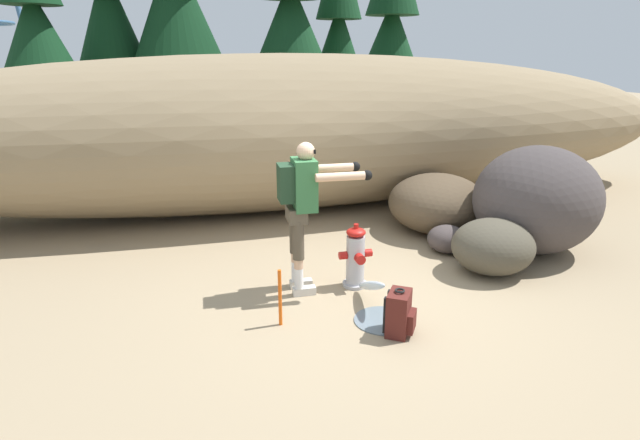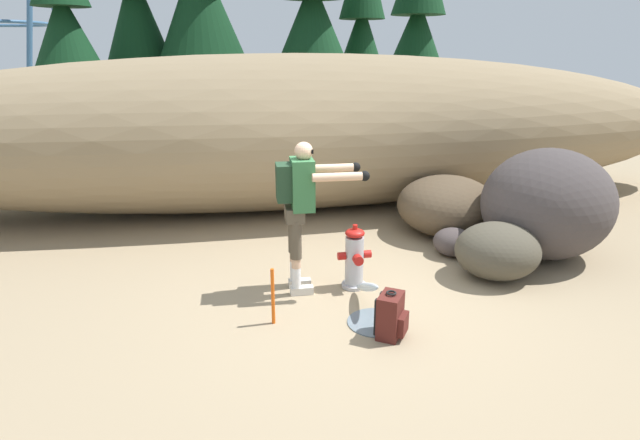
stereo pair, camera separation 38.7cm
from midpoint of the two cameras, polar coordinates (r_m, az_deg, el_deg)
The scene contains 16 objects.
ground_plane at distance 6.02m, azimuth 1.30°, elevation -8.04°, with size 56.00×56.00×0.04m, color #998466.
dirt_embankment at distance 9.03m, azimuth -5.40°, elevation 9.56°, with size 15.57×3.20×2.61m, color #897556.
fire_hydrant at distance 6.01m, azimuth 2.10°, elevation -4.22°, with size 0.39×0.34×0.77m.
hydrant_water_jet at distance 5.54m, azimuth 4.09°, elevation -8.54°, with size 0.60×1.04×0.44m.
utility_worker at distance 5.65m, azimuth -3.81°, elevation 2.29°, with size 0.99×0.57×1.72m.
spare_backpack at distance 5.11m, azimuth 6.57°, elevation -10.24°, with size 0.36×0.36×0.47m.
boulder_large at distance 7.50m, azimuth 21.41°, elevation 2.10°, with size 1.77×1.65×1.45m, color #423B3A.
boulder_mid at distance 8.00m, azimuth 11.47°, elevation 1.83°, with size 1.52×1.48×0.88m, color brown.
boulder_small at distance 6.67m, azimuth 16.97°, elevation -2.82°, with size 1.02×0.95×0.68m, color #4A4437.
boulder_outlier at distance 7.24m, azimuth 12.38°, elevation -2.07°, with size 0.52×0.54×0.38m, color #453B3A.
pine_tree_far_left at distance 14.16m, azimuth -29.70°, elevation 18.52°, with size 2.01×2.01×5.53m.
pine_tree_left at distance 15.62m, azimuth -23.05°, elevation 20.68°, with size 2.50×2.50×7.14m.
pine_tree_right at distance 13.95m, azimuth -4.13°, elevation 21.47°, with size 2.65×2.65×6.37m.
pine_tree_far_right at distance 15.33m, azimuth 1.29°, elevation 19.78°, with size 1.96×1.96×5.79m.
pine_tree_ridge_end at distance 17.62m, azimuth 7.22°, elevation 20.01°, with size 2.63×2.63×6.37m.
survey_stake at distance 5.23m, azimuth -6.57°, elevation -8.54°, with size 0.04×0.04×0.60m, color #E55914.
Camera 1 is at (-1.77, -5.12, 2.63)m, focal length 29.04 mm.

